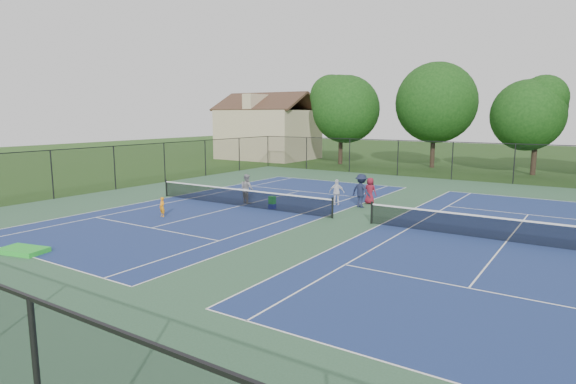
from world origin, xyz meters
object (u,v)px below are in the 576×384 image
Objects in this scene: tree_back_b at (435,99)px; clapboard_house at (268,132)px; bystander_b at (361,191)px; ball_hopper at (272,200)px; ball_crate at (272,206)px; bystander_c at (370,191)px; bystander_a at (337,192)px; tree_back_c at (538,110)px; instructor at (247,189)px; child_player at (162,207)px; tree_back_a at (341,105)px.

clapboard_house is (-19.00, -1.00, -3.50)m from tree_back_b.
bystander_b is 4.41× the size of ball_hopper.
ball_crate is at bearing 0.00° from ball_hopper.
tree_back_b is at bearing -69.19° from bystander_b.
bystander_c is 4.43× the size of ball_crate.
bystander_a is 2.00m from bystander_c.
tree_back_c is 4.88× the size of instructor.
clapboard_house is at bearing 125.94° from child_player.
bystander_c is (11.87, -19.27, -5.27)m from tree_back_a.
tree_back_a is at bearing -79.37° from bystander_a.
child_player is at bearing -125.49° from ball_crate.
tree_back_a is 25.52m from ball_hopper.
ball_crate is at bearing -53.83° from clapboard_house.
tree_back_c is 28.10m from clapboard_house.
tree_back_a is 23.24m from bystander_c.
bystander_a is (4.66, 2.37, -0.11)m from instructor.
tree_back_b is 23.44m from bystander_b.
bystander_a is (20.44, -21.67, -2.35)m from clapboard_house.
ball_hopper is at bearing 64.11° from child_player.
bystander_a is 4.32× the size of ball_crate.
tree_back_c is at bearing -125.40° from bystander_a.
bystander_c is at bearing 48.07° from ball_crate.
ball_hopper is (-2.46, -2.93, -0.26)m from bystander_a.
ball_hopper is (-10.02, -24.60, -4.99)m from tree_back_c.
instructor is 5.23m from bystander_a.
tree_back_a is 0.91× the size of tree_back_b.
tree_back_c is at bearing 3.18° from tree_back_a.
instructor is (15.78, -24.04, -2.23)m from clapboard_house.
tree_back_c is 23.44m from bystander_a.
bystander_c is (-6.13, -20.27, -4.71)m from tree_back_c.
tree_back_a reaches higher than tree_back_c.
child_player is at bearing -125.49° from ball_hopper.
tree_back_a reaches higher than clapboard_house.
tree_back_c is 19.64× the size of ball_hopper.
ball_crate is (-2.46, -2.93, -0.61)m from bystander_a.
clapboard_house reaches higher than bystander_c.
ball_crate is (-3.89, -4.33, -0.63)m from bystander_c.
instructor is at bearing -116.94° from tree_back_c.
clapboard_house is 5.73× the size of bystander_b.
tree_back_b reaches higher than child_player.
clapboard_house is (-10.00, 1.00, -2.95)m from tree_back_a.
tree_back_b is 5.83× the size of instructor.
bystander_b is 5.46× the size of ball_crate.
bystander_b is at bearing -105.78° from tree_back_c.
instructor reaches higher than bystander_c.
tree_back_b is 9.92× the size of child_player.
tree_back_c is 5.48× the size of bystander_c.
clapboard_house is (-28.00, -0.00, -2.39)m from tree_back_c.
ball_hopper is at bearing 51.23° from bystander_b.
tree_back_a is 5.32× the size of instructor.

